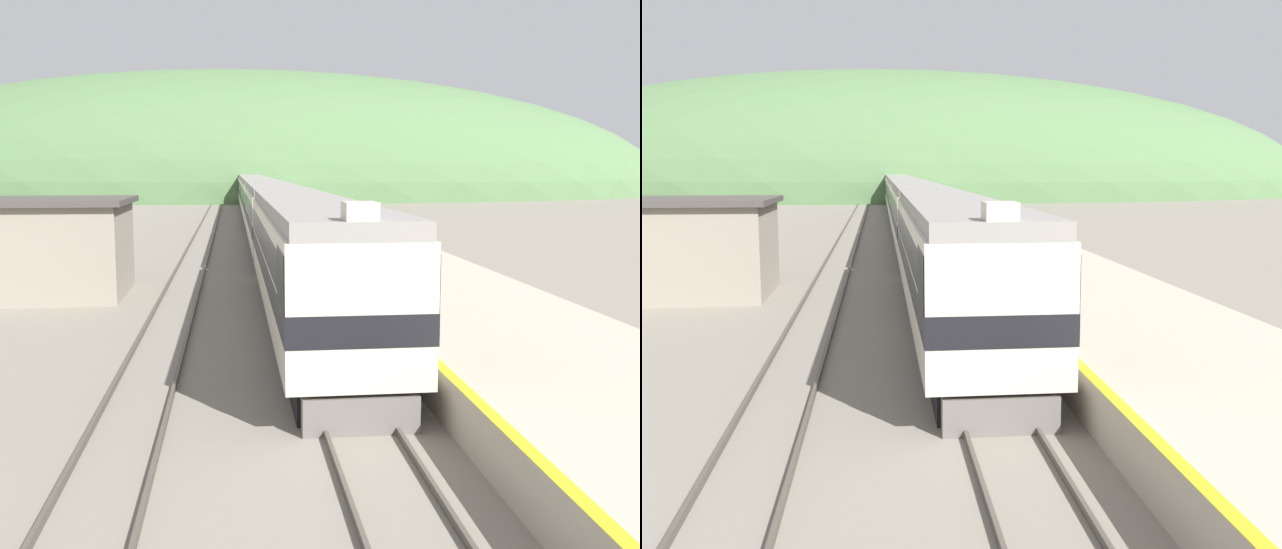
# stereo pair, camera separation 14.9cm
# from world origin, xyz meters

# --- Properties ---
(track_main) EXTENTS (1.52, 180.00, 0.16)m
(track_main) POSITION_xyz_m (0.00, 70.00, 0.08)
(track_main) COLOR #4C443D
(track_main) RESTS_ON ground
(track_siding) EXTENTS (1.52, 180.00, 0.16)m
(track_siding) POSITION_xyz_m (-4.61, 70.00, 0.08)
(track_siding) COLOR #4C443D
(track_siding) RESTS_ON ground
(platform) EXTENTS (6.26, 140.00, 1.08)m
(platform) POSITION_xyz_m (4.88, 50.00, 0.53)
(platform) COLOR #B2A893
(platform) RESTS_ON ground
(distant_hills) EXTENTS (165.31, 74.39, 45.67)m
(distant_hills) POSITION_xyz_m (0.00, 146.29, 0.00)
(distant_hills) COLOR #517547
(distant_hills) RESTS_ON ground
(station_shed) EXTENTS (9.35, 5.86, 4.00)m
(station_shed) POSITION_xyz_m (-11.27, 34.37, 2.02)
(station_shed) COLOR gray
(station_shed) RESTS_ON ground
(express_train_lead_car) EXTENTS (3.04, 20.75, 4.57)m
(express_train_lead_car) POSITION_xyz_m (0.00, 27.03, 2.30)
(express_train_lead_car) COLOR black
(express_train_lead_car) RESTS_ON ground
(carriage_second) EXTENTS (3.03, 21.66, 4.21)m
(carriage_second) POSITION_xyz_m (0.00, 49.35, 2.29)
(carriage_second) COLOR black
(carriage_second) RESTS_ON ground
(carriage_third) EXTENTS (3.03, 21.66, 4.21)m
(carriage_third) POSITION_xyz_m (0.00, 71.89, 2.29)
(carriage_third) COLOR black
(carriage_third) RESTS_ON ground
(carriage_fourth) EXTENTS (3.03, 21.66, 4.21)m
(carriage_fourth) POSITION_xyz_m (0.00, 94.43, 2.29)
(carriage_fourth) COLOR black
(carriage_fourth) RESTS_ON ground
(carriage_fifth) EXTENTS (3.03, 21.66, 4.21)m
(carriage_fifth) POSITION_xyz_m (0.00, 116.97, 2.29)
(carriage_fifth) COLOR black
(carriage_fifth) RESTS_ON ground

